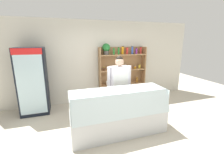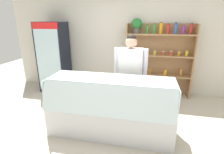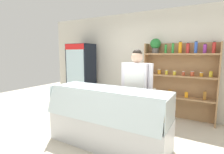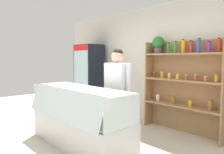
{
  "view_description": "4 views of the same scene",
  "coord_description": "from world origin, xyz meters",
  "px_view_note": "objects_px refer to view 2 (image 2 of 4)",
  "views": [
    {
      "loc": [
        -1.17,
        -2.89,
        2.05
      ],
      "look_at": [
        -0.04,
        0.61,
        1.16
      ],
      "focal_mm": 24.0,
      "sensor_mm": 36.0,
      "label": 1
    },
    {
      "loc": [
        0.52,
        -2.64,
        1.93
      ],
      "look_at": [
        -0.17,
        0.57,
        0.85
      ],
      "focal_mm": 28.0,
      "sensor_mm": 36.0,
      "label": 2
    },
    {
      "loc": [
        1.45,
        -2.49,
        1.6
      ],
      "look_at": [
        -0.28,
        0.48,
        1.14
      ],
      "focal_mm": 28.0,
      "sensor_mm": 36.0,
      "label": 3
    },
    {
      "loc": [
        3.01,
        -2.03,
        1.51
      ],
      "look_at": [
        0.12,
        0.57,
        1.17
      ],
      "focal_mm": 35.0,
      "sensor_mm": 36.0,
      "label": 4
    }
  ],
  "objects_px": {
    "shelving_unit": "(156,54)",
    "shop_clerk": "(130,70)",
    "deli_display_case": "(110,116)",
    "drinks_fridge": "(54,58)"
  },
  "relations": [
    {
      "from": "drinks_fridge",
      "to": "deli_display_case",
      "type": "distance_m",
      "value": 2.62
    },
    {
      "from": "shelving_unit",
      "to": "deli_display_case",
      "type": "height_order",
      "value": "shelving_unit"
    },
    {
      "from": "shelving_unit",
      "to": "deli_display_case",
      "type": "bearing_deg",
      "value": -112.13
    },
    {
      "from": "shop_clerk",
      "to": "shelving_unit",
      "type": "bearing_deg",
      "value": 67.66
    },
    {
      "from": "shelving_unit",
      "to": "shop_clerk",
      "type": "relative_size",
      "value": 1.17
    },
    {
      "from": "deli_display_case",
      "to": "shop_clerk",
      "type": "relative_size",
      "value": 1.26
    },
    {
      "from": "drinks_fridge",
      "to": "shop_clerk",
      "type": "bearing_deg",
      "value": -23.86
    },
    {
      "from": "drinks_fridge",
      "to": "deli_display_case",
      "type": "relative_size",
      "value": 0.89
    },
    {
      "from": "deli_display_case",
      "to": "shop_clerk",
      "type": "xyz_separation_m",
      "value": [
        0.26,
        0.65,
        0.69
      ]
    },
    {
      "from": "drinks_fridge",
      "to": "deli_display_case",
      "type": "height_order",
      "value": "drinks_fridge"
    }
  ]
}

